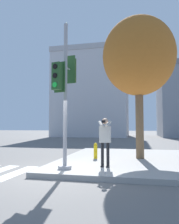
{
  "coord_description": "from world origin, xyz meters",
  "views": [
    {
      "loc": [
        2.92,
        -6.83,
        1.6
      ],
      "look_at": [
        1.29,
        0.58,
        2.11
      ],
      "focal_mm": 35.0,
      "sensor_mm": 36.0,
      "label": 1
    }
  ],
  "objects_px": {
    "person_photographer": "(105,137)",
    "traffic_signal_pole": "(65,88)",
    "street_tree": "(139,57)",
    "fire_hydrant": "(96,151)"
  },
  "relations": [
    {
      "from": "person_photographer",
      "to": "fire_hydrant",
      "type": "bearing_deg",
      "value": 110.66
    },
    {
      "from": "person_photographer",
      "to": "fire_hydrant",
      "type": "height_order",
      "value": "person_photographer"
    },
    {
      "from": "street_tree",
      "to": "traffic_signal_pole",
      "type": "bearing_deg",
      "value": -129.42
    },
    {
      "from": "traffic_signal_pole",
      "to": "fire_hydrant",
      "type": "relative_size",
      "value": 7.23
    },
    {
      "from": "street_tree",
      "to": "fire_hydrant",
      "type": "bearing_deg",
      "value": -166.54
    },
    {
      "from": "person_photographer",
      "to": "traffic_signal_pole",
      "type": "bearing_deg",
      "value": -150.76
    },
    {
      "from": "street_tree",
      "to": "person_photographer",
      "type": "bearing_deg",
      "value": -117.82
    },
    {
      "from": "traffic_signal_pole",
      "to": "person_photographer",
      "type": "relative_size",
      "value": 2.93
    },
    {
      "from": "traffic_signal_pole",
      "to": "person_photographer",
      "type": "height_order",
      "value": "traffic_signal_pole"
    },
    {
      "from": "fire_hydrant",
      "to": "traffic_signal_pole",
      "type": "bearing_deg",
      "value": -102.38
    }
  ]
}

